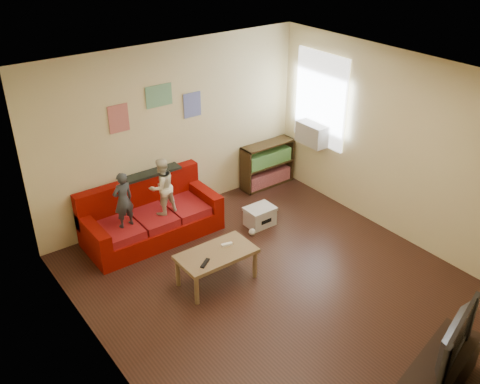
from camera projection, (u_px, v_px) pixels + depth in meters
room_shell at (280, 196)px, 6.29m from camera, size 4.52×5.02×2.72m
sofa at (150, 218)px, 7.88m from camera, size 1.97×0.91×0.87m
child_a at (123, 200)px, 7.27m from camera, size 0.32×0.23×0.82m
child_b at (162, 187)px, 7.58m from camera, size 0.45×0.38×0.85m
coffee_table at (216, 257)px, 6.86m from camera, size 1.00×0.55×0.45m
remote at (205, 263)px, 6.60m from camera, size 0.19×0.15×0.02m
game_controller at (227, 244)px, 6.96m from camera, size 0.15×0.07×0.03m
bookshelf at (267, 166)px, 9.28m from camera, size 0.98×0.29×0.79m
window at (320, 99)px, 8.47m from camera, size 0.04×1.08×1.48m
ac_unit at (313, 134)px, 8.68m from camera, size 0.28×0.55×0.35m
artwork_left at (119, 119)px, 7.41m from camera, size 0.30×0.01×0.40m
artwork_center at (159, 96)px, 7.65m from camera, size 0.42×0.01×0.32m
artwork_right at (192, 105)px, 8.06m from camera, size 0.30×0.01×0.38m
file_box at (260, 216)px, 8.19m from camera, size 0.44×0.34×0.30m
tv_stand at (438, 375)px, 5.35m from camera, size 1.26×0.65×0.45m
television at (448, 337)px, 5.11m from camera, size 0.97×0.41×0.56m
tissue at (252, 232)px, 7.99m from camera, size 0.12×0.12×0.10m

